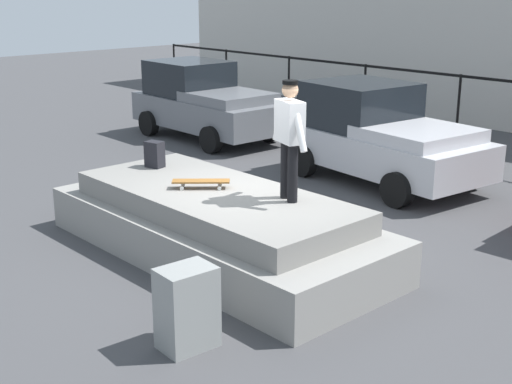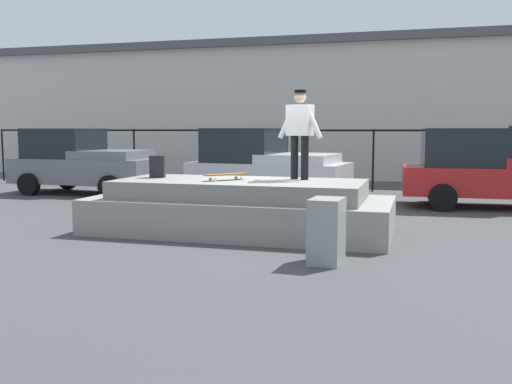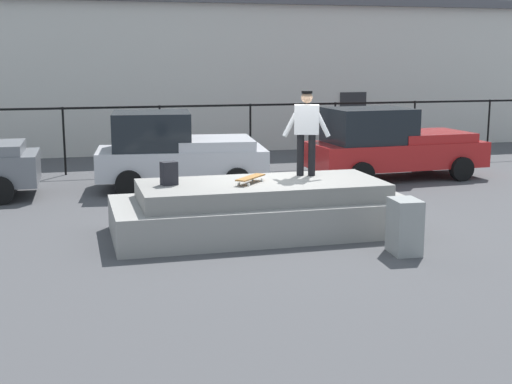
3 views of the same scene
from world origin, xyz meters
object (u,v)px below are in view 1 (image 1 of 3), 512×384
object	(u,v)px
car_silver_pickup_mid	(379,135)
utility_box	(187,308)
backpack	(155,154)
car_grey_pickup_near	(204,101)
skateboard	(201,182)
skateboarder	(290,132)

from	to	relation	value
car_silver_pickup_mid	utility_box	world-z (taller)	car_silver_pickup_mid
backpack	car_grey_pickup_near	distance (m)	6.70
skateboard	utility_box	xyz separation A→B (m)	(2.16, -1.91, -0.60)
backpack	utility_box	world-z (taller)	backpack
skateboarder	car_grey_pickup_near	bearing A→B (deg)	149.27
skateboard	car_silver_pickup_mid	distance (m)	5.03
car_silver_pickup_mid	utility_box	distance (m)	7.46
car_grey_pickup_near	utility_box	size ratio (longest dim) A/B	4.63
backpack	utility_box	distance (m)	4.25
car_grey_pickup_near	backpack	bearing A→B (deg)	-45.21
utility_box	backpack	bearing A→B (deg)	153.46
skateboarder	car_grey_pickup_near	distance (m)	8.70
car_silver_pickup_mid	backpack	bearing A→B (deg)	-99.70
car_grey_pickup_near	utility_box	xyz separation A→B (m)	(8.33, -6.87, -0.47)
backpack	car_grey_pickup_near	xyz separation A→B (m)	(-4.71, 4.75, -0.24)
skateboarder	backpack	size ratio (longest dim) A/B	3.87
car_grey_pickup_near	car_silver_pickup_mid	bearing A→B (deg)	0.32
backpack	car_silver_pickup_mid	xyz separation A→B (m)	(0.82, 4.78, -0.24)
car_silver_pickup_mid	utility_box	bearing A→B (deg)	-67.90
skateboarder	backpack	world-z (taller)	skateboarder
backpack	skateboard	bearing A→B (deg)	157.20
utility_box	skateboarder	bearing A→B (deg)	114.03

